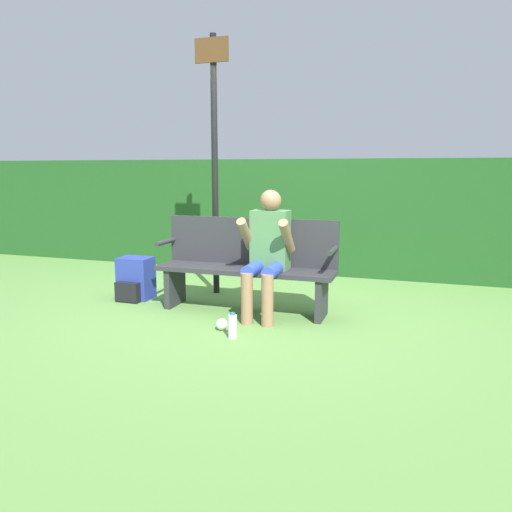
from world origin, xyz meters
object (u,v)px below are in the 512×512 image
(park_bench, at_px, (247,264))
(person_seated, at_px, (267,248))
(water_bottle, at_px, (233,326))
(parked_car, at_px, (250,195))
(backpack, at_px, (135,279))
(signpost, at_px, (214,152))

(park_bench, height_order, person_seated, person_seated)
(water_bottle, relative_size, parked_car, 0.05)
(backpack, distance_m, parked_car, 9.90)
(park_bench, xyz_separation_m, parked_car, (-3.30, 9.71, 0.16))
(park_bench, xyz_separation_m, backpack, (-1.31, 0.02, -0.26))
(park_bench, xyz_separation_m, person_seated, (0.25, -0.13, 0.19))
(person_seated, relative_size, water_bottle, 5.46)
(water_bottle, bearing_deg, backpack, 149.24)
(water_bottle, bearing_deg, park_bench, 101.13)
(park_bench, distance_m, parked_car, 10.26)
(water_bottle, bearing_deg, signpost, 117.70)
(park_bench, bearing_deg, water_bottle, -78.87)
(person_seated, distance_m, water_bottle, 0.92)
(person_seated, distance_m, backpack, 1.63)
(park_bench, distance_m, water_bottle, 0.95)
(park_bench, distance_m, person_seated, 0.34)
(backpack, height_order, water_bottle, backpack)
(park_bench, relative_size, person_seated, 1.47)
(backpack, relative_size, signpost, 0.16)
(person_seated, distance_m, signpost, 1.42)
(park_bench, height_order, signpost, signpost)
(parked_car, bearing_deg, water_bottle, -166.52)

